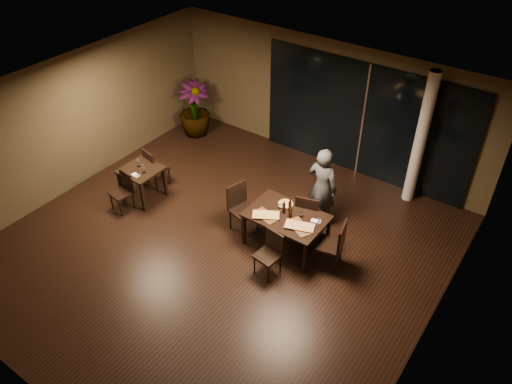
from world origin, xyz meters
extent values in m
plane|color=black|center=(0.00, 0.00, 0.00)|extent=(8.00, 8.00, 0.00)
cube|color=#453A25|center=(0.00, 4.05, 1.50)|extent=(8.00, 0.10, 3.00)
cube|color=#453A25|center=(0.00, -4.05, 1.50)|extent=(8.00, 0.10, 3.00)
cube|color=#453A25|center=(-4.05, 0.00, 1.50)|extent=(0.10, 8.00, 3.00)
cube|color=#453A25|center=(4.05, 0.00, 1.50)|extent=(0.10, 8.00, 3.00)
cube|color=silver|center=(0.00, 0.00, 3.02)|extent=(8.00, 8.00, 0.04)
cube|color=black|center=(1.00, 3.96, 1.35)|extent=(5.00, 0.06, 2.70)
cylinder|color=silver|center=(2.40, 3.65, 1.50)|extent=(0.24, 0.24, 3.00)
cube|color=black|center=(1.00, 0.80, 0.73)|extent=(1.50, 1.00, 0.04)
cube|color=black|center=(0.31, 0.36, 0.35)|extent=(0.06, 0.06, 0.71)
cube|color=black|center=(1.69, 0.36, 0.35)|extent=(0.06, 0.06, 0.71)
cube|color=black|center=(0.31, 1.24, 0.35)|extent=(0.06, 0.06, 0.71)
cube|color=black|center=(1.69, 1.24, 0.35)|extent=(0.06, 0.06, 0.71)
cube|color=black|center=(-2.40, 0.30, 0.73)|extent=(0.80, 0.80, 0.04)
cube|color=black|center=(-2.74, -0.04, 0.35)|extent=(0.06, 0.06, 0.71)
cube|color=black|center=(-2.06, -0.04, 0.35)|extent=(0.06, 0.06, 0.71)
cube|color=black|center=(-2.74, 0.64, 0.35)|extent=(0.06, 0.06, 0.71)
cube|color=black|center=(-2.06, 0.64, 0.35)|extent=(0.06, 0.06, 0.71)
cube|color=black|center=(1.14, 1.40, 0.47)|extent=(0.56, 0.56, 0.05)
cylinder|color=black|center=(1.27, 1.63, 0.23)|extent=(0.04, 0.04, 0.47)
cylinder|color=black|center=(0.91, 1.53, 0.23)|extent=(0.04, 0.04, 0.47)
cylinder|color=black|center=(1.37, 1.27, 0.23)|extent=(0.04, 0.04, 0.47)
cylinder|color=black|center=(1.01, 1.17, 0.23)|extent=(0.04, 0.04, 0.47)
cube|color=black|center=(1.20, 1.20, 0.72)|extent=(0.45, 0.16, 0.52)
cube|color=black|center=(1.14, -0.04, 0.42)|extent=(0.46, 0.46, 0.05)
cylinder|color=black|center=(0.95, -0.18, 0.21)|extent=(0.03, 0.03, 0.42)
cylinder|color=black|center=(1.28, -0.23, 0.21)|extent=(0.03, 0.03, 0.42)
cylinder|color=black|center=(0.99, 0.15, 0.21)|extent=(0.03, 0.03, 0.42)
cylinder|color=black|center=(1.33, 0.11, 0.21)|extent=(0.03, 0.03, 0.42)
cube|color=black|center=(1.16, 0.15, 0.66)|extent=(0.41, 0.09, 0.47)
cube|color=black|center=(0.06, 0.69, 0.49)|extent=(0.59, 0.59, 0.05)
cylinder|color=black|center=(0.20, 0.45, 0.25)|extent=(0.04, 0.04, 0.49)
cylinder|color=black|center=(0.31, 0.83, 0.25)|extent=(0.04, 0.04, 0.49)
cylinder|color=black|center=(-0.18, 0.55, 0.25)|extent=(0.04, 0.04, 0.49)
cylinder|color=black|center=(-0.07, 0.93, 0.25)|extent=(0.04, 0.04, 0.49)
cube|color=black|center=(-0.15, 0.75, 0.77)|extent=(0.17, 0.48, 0.55)
cube|color=black|center=(1.94, 0.81, 0.48)|extent=(0.56, 0.56, 0.05)
cylinder|color=black|center=(1.71, 0.95, 0.24)|extent=(0.04, 0.04, 0.48)
cylinder|color=black|center=(1.79, 0.58, 0.24)|extent=(0.04, 0.04, 0.48)
cylinder|color=black|center=(2.08, 1.03, 0.24)|extent=(0.04, 0.04, 0.48)
cylinder|color=black|center=(2.17, 0.66, 0.24)|extent=(0.04, 0.04, 0.48)
cube|color=black|center=(2.15, 0.85, 0.75)|extent=(0.14, 0.47, 0.53)
cube|color=black|center=(-2.49, 0.86, 0.45)|extent=(0.53, 0.53, 0.05)
cylinder|color=black|center=(-2.28, 0.99, 0.22)|extent=(0.04, 0.04, 0.45)
cylinder|color=black|center=(-2.63, 1.07, 0.22)|extent=(0.04, 0.04, 0.45)
cylinder|color=black|center=(-2.36, 0.64, 0.22)|extent=(0.04, 0.04, 0.45)
cylinder|color=black|center=(-2.71, 0.73, 0.22)|extent=(0.04, 0.04, 0.45)
cube|color=black|center=(-2.54, 0.67, 0.69)|extent=(0.43, 0.14, 0.50)
cube|color=black|center=(-2.47, -0.26, 0.41)|extent=(0.45, 0.45, 0.05)
cylinder|color=black|center=(-2.66, -0.40, 0.21)|extent=(0.03, 0.03, 0.41)
cylinder|color=black|center=(-2.33, -0.45, 0.21)|extent=(0.03, 0.03, 0.41)
cylinder|color=black|center=(-2.61, -0.08, 0.21)|extent=(0.03, 0.03, 0.41)
cylinder|color=black|center=(-2.29, -0.12, 0.21)|extent=(0.03, 0.03, 0.41)
cube|color=black|center=(-2.45, -0.08, 0.64)|extent=(0.40, 0.09, 0.46)
imported|color=#2E3134|center=(1.19, 1.80, 0.89)|extent=(0.61, 0.42, 1.77)
imported|color=#1E4E1A|center=(-3.31, 3.09, 0.73)|extent=(1.12, 1.12, 1.45)
cube|color=#412B14|center=(0.69, 0.55, 0.76)|extent=(0.56, 0.38, 0.01)
cube|color=#4F3419|center=(1.38, 0.65, 0.76)|extent=(0.61, 0.49, 0.01)
cylinder|color=red|center=(0.80, 1.07, 0.76)|extent=(0.28, 0.28, 0.01)
cylinder|color=white|center=(0.78, 0.92, 0.79)|extent=(0.07, 0.07, 0.09)
cylinder|color=white|center=(1.24, 0.93, 0.79)|extent=(0.07, 0.07, 0.09)
cube|color=white|center=(1.52, 0.66, 0.76)|extent=(0.19, 0.12, 0.01)
cube|color=white|center=(1.54, 0.96, 0.76)|extent=(0.20, 0.15, 0.01)
cube|color=white|center=(-2.31, 0.07, 0.76)|extent=(0.19, 0.14, 0.01)
camera|label=1|loc=(4.74, -5.49, 6.78)|focal=35.00mm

